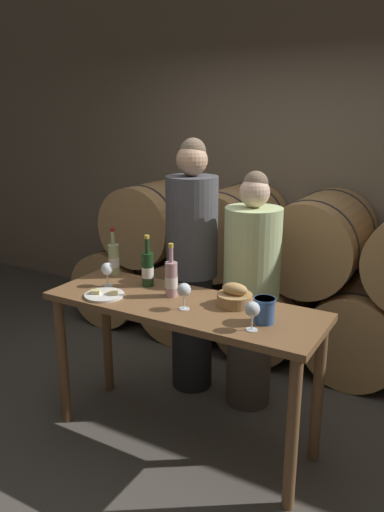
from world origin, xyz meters
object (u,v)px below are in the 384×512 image
object	(u,v)px
blue_crock	(264,309)
wine_glass_far_left	(107,269)
bread_basket	(235,297)
wine_glass_left	(184,291)
tasting_table	(182,326)
cheese_plate	(104,295)
person_right	(251,293)
wine_bottle_white	(114,259)
wine_glass_center	(252,310)
wine_bottle_red	(148,269)
person_left	(192,267)
wine_bottle_rose	(171,279)

from	to	relation	value
blue_crock	wine_glass_far_left	world-z (taller)	wine_glass_far_left
bread_basket	wine_glass_left	distance (m)	0.29
tasting_table	cheese_plate	distance (m)	0.50
person_right	wine_bottle_white	world-z (taller)	person_right
wine_glass_left	wine_glass_far_left	bearing A→B (deg)	171.55
blue_crock	wine_glass_left	bearing A→B (deg)	-173.72
blue_crock	wine_glass_center	distance (m)	0.13
wine_bottle_red	blue_crock	world-z (taller)	wine_bottle_red
wine_bottle_white	wine_glass_center	xyz separation A→B (m)	(1.15, -0.36, 0.00)
blue_crock	wine_glass_center	size ratio (longest dim) A/B	0.88
bread_basket	wine_glass_center	bearing A→B (deg)	-50.11
wine_bottle_red	bread_basket	world-z (taller)	wine_bottle_red
wine_glass_center	wine_bottle_red	bearing A→B (deg)	160.74
bread_basket	wine_glass_far_left	distance (m)	0.84
person_left	wine_glass_center	bearing A→B (deg)	-43.76
bread_basket	wine_glass_far_left	size ratio (longest dim) A/B	1.33
wine_bottle_white	cheese_plate	world-z (taller)	wine_bottle_white
bread_basket	wine_glass_center	xyz separation A→B (m)	(0.22, -0.26, 0.06)
wine_glass_far_left	bread_basket	bearing A→B (deg)	6.85
tasting_table	person_right	size ratio (longest dim) A/B	1.02
person_left	bread_basket	bearing A→B (deg)	-40.80
cheese_plate	wine_glass_center	distance (m)	0.95
cheese_plate	bread_basket	bearing A→B (deg)	19.13
tasting_table	person_right	distance (m)	0.61
tasting_table	wine_bottle_rose	size ratio (longest dim) A/B	5.07
person_right	wine_glass_left	world-z (taller)	person_right
wine_glass_center	tasting_table	bearing A→B (deg)	163.46
wine_glass_left	wine_bottle_rose	bearing A→B (deg)	140.87
cheese_plate	wine_glass_center	xyz separation A→B (m)	(0.95, -0.01, 0.10)
wine_bottle_white	person_left	bearing A→B (deg)	43.35
wine_bottle_rose	wine_glass_far_left	distance (m)	0.44
tasting_table	person_right	bearing A→B (deg)	72.99
wine_bottle_rose	blue_crock	xyz separation A→B (m)	(0.62, -0.09, -0.04)
wine_bottle_white	cheese_plate	xyz separation A→B (m)	(0.21, -0.36, -0.10)
wine_bottle_rose	bread_basket	bearing A→B (deg)	7.77
tasting_table	person_right	xyz separation A→B (m)	(0.18, 0.58, 0.05)
wine_bottle_white	wine_glass_far_left	distance (m)	0.23
person_right	wine_bottle_red	xyz separation A→B (m)	(-0.51, -0.44, 0.21)
wine_bottle_red	wine_glass_center	distance (m)	0.88
wine_bottle_red	blue_crock	xyz separation A→B (m)	(0.85, -0.17, -0.04)
blue_crock	wine_glass_left	size ratio (longest dim) A/B	0.88
person_left	wine_bottle_white	distance (m)	0.54
tasting_table	wine_glass_left	bearing A→B (deg)	-53.00
wine_bottle_rose	blue_crock	distance (m)	0.63
cheese_plate	wine_glass_left	size ratio (longest dim) A/B	1.55
wine_bottle_red	bread_basket	bearing A→B (deg)	-2.89
person_right	wine_bottle_rose	size ratio (longest dim) A/B	4.97
blue_crock	wine_bottle_rose	bearing A→B (deg)	171.98
wine_glass_center	wine_bottle_rose	bearing A→B (deg)	161.14
wine_bottle_white	wine_glass_center	size ratio (longest dim) A/B	2.11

